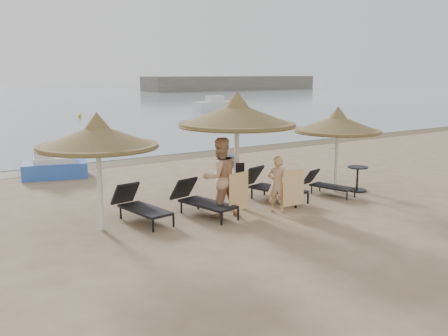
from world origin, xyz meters
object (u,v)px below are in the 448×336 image
Objects in this scene: palapa_left at (98,137)px; side_table at (357,179)px; lounger_near_left at (200,199)px; palapa_center at (237,115)px; person_left at (220,171)px; person_right at (278,180)px; lounger_far_right at (326,184)px; palapa_right at (338,124)px; pedal_boat at (54,167)px; lounger_near_right at (270,186)px; lounger_far_left at (139,205)px.

side_table is (8.10, -0.67, -1.85)m from palapa_left.
palapa_center is at bearing -6.71° from lounger_near_left.
person_right is at bearing 164.16° from person_left.
lounger_far_right is at bearing 168.49° from side_table.
palapa_right is 1.60× the size of lounger_far_right.
side_table is at bearing -175.82° from person_left.
person_right reaches higher than pedal_boat.
lounger_far_left is at bearing 162.62° from lounger_near_right.
palapa_left is 7.47m from palapa_right.
lounger_near_right is at bearing -158.98° from person_left.
side_table is at bearing -127.50° from person_right.
person_right is 0.72× the size of pedal_boat.
person_left is at bearing -57.38° from pedal_boat.
person_right is (4.42, -1.16, -1.33)m from palapa_left.
lounger_far_right is at bearing -14.65° from lounger_near_left.
palapa_left is 3.20m from lounger_near_left.
palapa_right is at bearing -120.05° from person_right.
lounger_far_left is 0.85× the size of person_left.
side_table is 10.45m from pedal_boat.
palapa_left is at bearing 178.77° from palapa_center.
palapa_left reaches higher than lounger_near_left.
person_left reaches higher than side_table.
person_left is (0.33, -0.42, 0.79)m from lounger_near_left.
lounger_near_right is 8.05m from pedal_boat.
palapa_left is at bearing -6.76° from person_left.
palapa_center is 1.20× the size of palapa_right.
palapa_right is at bearing -3.67° from lounger_far_right.
palapa_right reaches higher than lounger_far_left.
pedal_boat is at bearing 133.12° from palapa_right.
lounger_near_left is (-4.83, 0.16, -1.72)m from palapa_right.
lounger_far_left is at bearing 173.61° from palapa_center.
lounger_near_left is at bearing 162.74° from lounger_far_right.
lounger_near_right is at bearing -10.71° from lounger_far_left.
lounger_near_left is (-1.23, -0.10, -2.14)m from palapa_center.
lounger_far_left is 1.61m from lounger_near_left.
palapa_right is 1.90m from side_table.
palapa_left is 1.58× the size of person_right.
lounger_near_left reaches higher than side_table.
palapa_center is 4.80m from side_table.
lounger_near_right is 1.21× the size of person_right.
lounger_far_left is at bearing -71.26° from pedal_boat.
palapa_center reaches higher than lounger_near_right.
lounger_far_right is at bearing -119.11° from person_right.
person_right reaches higher than lounger_far_right.
side_table is (5.47, -0.48, -0.04)m from lounger_near_left.
lounger_near_left is 1.17× the size of person_right.
palapa_center is 7.83m from pedal_boat.
person_left is 1.34× the size of person_right.
lounger_near_right is at bearing -6.58° from lounger_near_left.
palapa_right is 1.87m from lounger_far_right.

